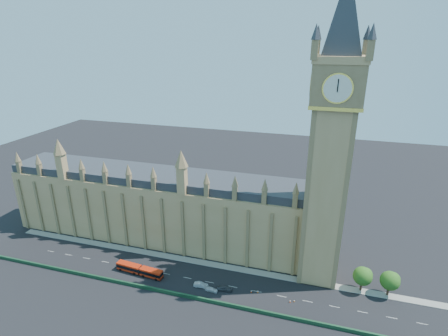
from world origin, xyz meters
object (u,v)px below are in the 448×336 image
(red_bus, at_px, (139,270))
(car_white, at_px, (212,290))
(car_grey, at_px, (225,288))
(car_silver, at_px, (201,285))

(red_bus, xyz_separation_m, car_white, (26.58, -1.40, -0.95))
(red_bus, relative_size, car_grey, 3.69)
(car_grey, xyz_separation_m, car_white, (-3.90, -1.59, -0.20))
(car_grey, height_order, car_white, car_grey)
(car_white, bearing_deg, car_silver, 79.64)
(red_bus, distance_m, car_white, 26.64)
(red_bus, bearing_deg, car_silver, 3.96)
(red_bus, bearing_deg, car_white, 1.97)
(car_silver, bearing_deg, red_bus, 85.18)
(car_silver, xyz_separation_m, car_white, (4.00, -0.99, -0.17))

